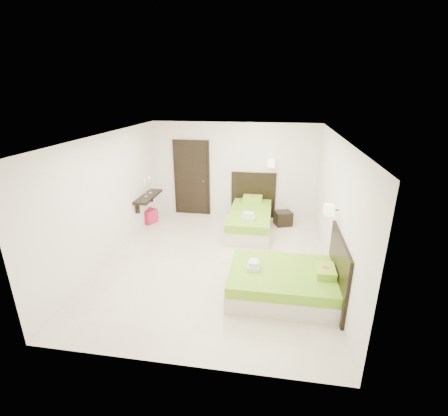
# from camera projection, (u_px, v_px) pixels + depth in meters

# --- Properties ---
(floor) EXTENTS (5.50, 5.50, 0.00)m
(floor) POSITION_uv_depth(u_px,v_px,m) (217.00, 262.00, 6.81)
(floor) COLOR beige
(floor) RESTS_ON ground
(bed_single) EXTENTS (1.23, 2.05, 1.69)m
(bed_single) POSITION_uv_depth(u_px,v_px,m) (250.00, 218.00, 8.30)
(bed_single) COLOR beige
(bed_single) RESTS_ON ground
(bed_double) EXTENTS (1.85, 1.57, 1.52)m
(bed_double) POSITION_uv_depth(u_px,v_px,m) (286.00, 281.00, 5.62)
(bed_double) COLOR beige
(bed_double) RESTS_ON ground
(nightstand) EXTENTS (0.52, 0.49, 0.37)m
(nightstand) POSITION_uv_depth(u_px,v_px,m) (283.00, 218.00, 8.60)
(nightstand) COLOR black
(nightstand) RESTS_ON ground
(ottoman) EXTENTS (0.48, 0.48, 0.37)m
(ottoman) POSITION_uv_depth(u_px,v_px,m) (148.00, 216.00, 8.77)
(ottoman) COLOR #AB163C
(ottoman) RESTS_ON ground
(door) EXTENTS (1.02, 0.15, 2.14)m
(door) POSITION_uv_depth(u_px,v_px,m) (192.00, 178.00, 9.12)
(door) COLOR black
(door) RESTS_ON ground
(console_shelf) EXTENTS (0.35, 1.20, 0.78)m
(console_shelf) POSITION_uv_depth(u_px,v_px,m) (148.00, 197.00, 8.31)
(console_shelf) COLOR black
(console_shelf) RESTS_ON ground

